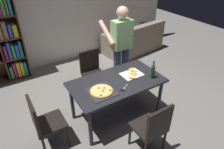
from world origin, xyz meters
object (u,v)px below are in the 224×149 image
Objects in this scene: chair_near_camera at (153,127)px; wine_bottle at (153,72)px; dining_table at (117,85)px; couch at (134,42)px; person_serving_pizza at (121,45)px; chair_far_side at (92,70)px; kitchen_scissors at (124,89)px; chair_left_end at (43,121)px; pepperoni_pizza_on_tray at (101,91)px.

wine_bottle reaches higher than chair_near_camera.
couch reaches higher than dining_table.
couch is 1.02× the size of person_serving_pizza.
wine_bottle is (0.56, 0.69, 0.36)m from chair_near_camera.
couch is (1.91, 1.07, -0.21)m from chair_far_side.
dining_table is 1.70× the size of chair_near_camera.
person_serving_pizza is 9.04× the size of kitchen_scissors.
chair_left_end is (-1.25, 0.91, 0.00)m from chair_near_camera.
chair_near_camera is 3.48m from couch.
wine_bottle is at bearing -6.57° from pepperoni_pizza_on_tray.
couch is 2.00m from person_serving_pizza.
chair_left_end reaches higher than kitchen_scissors.
chair_far_side is 0.77m from person_serving_pizza.
couch is 3.13m from pepperoni_pizza_on_tray.
kitchen_scissors is (-0.60, -0.02, -0.11)m from wine_bottle.
wine_bottle is at bearing -121.28° from couch.
chair_far_side is 1.00× the size of chair_left_end.
chair_near_camera reaches higher than dining_table.
person_serving_pizza is (-1.36, -1.29, 0.70)m from couch.
dining_table is 2.78m from couch.
chair_near_camera is at bearing -36.10° from chair_left_end.
chair_left_end is at bearing -143.90° from chair_far_side.
pepperoni_pizza_on_tray is (-0.36, -0.12, 0.10)m from dining_table.
person_serving_pizza reaches higher than couch.
couch is 9.25× the size of kitchen_scissors.
couch is at bearing 29.38° from chair_far_side.
chair_left_end is 1.99m from person_serving_pizza.
chair_far_side is at bearing 70.84° from pepperoni_pizza_on_tray.
chair_far_side is 1.12m from pepperoni_pizza_on_tray.
person_serving_pizza is at bearing -136.37° from couch.
couch is (3.16, 1.99, -0.21)m from chair_left_end.
wine_bottle is at bearing -89.19° from person_serving_pizza.
chair_near_camera is 0.96m from wine_bottle.
dining_table is 0.94m from person_serving_pizza.
person_serving_pizza is (1.80, 0.69, 0.49)m from chair_left_end.
person_serving_pizza is at bearing 41.83° from pepperoni_pizza_on_tray.
pepperoni_pizza_on_tray is (-0.91, -0.81, -0.23)m from person_serving_pizza.
dining_table is at bearing 81.59° from kitchen_scissors.
wine_bottle reaches higher than pepperoni_pizza_on_tray.
chair_near_camera is 1.83m from chair_far_side.
chair_far_side is at bearing 116.28° from wine_bottle.
couch is at bearing 48.94° from kitchen_scissors.
chair_near_camera is 1.00× the size of chair_left_end.
couch is 2.99m from kitchen_scissors.
pepperoni_pizza_on_tray is 0.35m from kitchen_scissors.
chair_left_end reaches higher than pepperoni_pizza_on_tray.
chair_near_camera is at bearing -86.90° from kitchen_scissors.
chair_near_camera is 2.85× the size of wine_bottle.
chair_far_side is 1.32m from wine_bottle.
person_serving_pizza is (0.55, -0.22, 0.49)m from chair_far_side.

